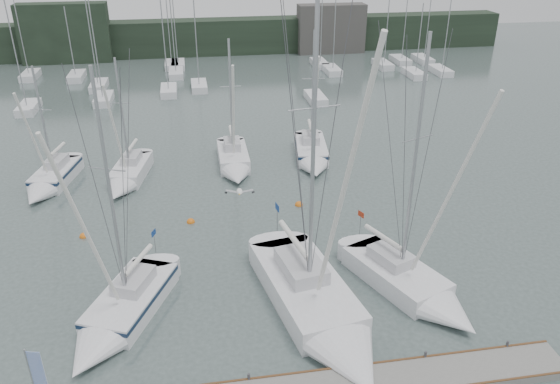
{
  "coord_description": "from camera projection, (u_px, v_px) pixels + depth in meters",
  "views": [
    {
      "loc": [
        -3.59,
        -21.36,
        18.03
      ],
      "look_at": [
        0.9,
        5.0,
        4.68
      ],
      "focal_mm": 35.0,
      "sensor_mm": 36.0,
      "label": 1
    }
  ],
  "objects": [
    {
      "name": "sailboat_near_right",
      "position": [
        419.0,
        291.0,
        28.7
      ],
      "size": [
        5.86,
        9.01,
        14.65
      ],
      "rotation": [
        0.0,
        0.0,
        0.39
      ],
      "color": "silver",
      "rests_on": "ground"
    },
    {
      "name": "sailboat_mid_d",
      "position": [
        312.0,
        156.0,
        45.05
      ],
      "size": [
        3.52,
        8.09,
        11.37
      ],
      "rotation": [
        0.0,
        0.0,
        -0.13
      ],
      "color": "silver",
      "rests_on": "ground"
    },
    {
      "name": "buoy_a",
      "position": [
        191.0,
        222.0,
        36.33
      ],
      "size": [
        0.54,
        0.54,
        0.54
      ],
      "primitive_type": "sphere",
      "color": "orange",
      "rests_on": "ground"
    },
    {
      "name": "dock_banner",
      "position": [
        38.0,
        383.0,
        20.18
      ],
      "size": [
        0.58,
        0.19,
        3.89
      ],
      "rotation": [
        0.0,
        0.0,
        -0.25
      ],
      "color": "#9C9EA3",
      "rests_on": "dock"
    },
    {
      "name": "mast_forest",
      "position": [
        218.0,
        78.0,
        67.63
      ],
      "size": [
        60.93,
        24.4,
        14.12
      ],
      "color": "silver",
      "rests_on": "ground"
    },
    {
      "name": "sailboat_near_left",
      "position": [
        116.0,
        319.0,
        26.66
      ],
      "size": [
        5.77,
        8.67,
        13.65
      ],
      "rotation": [
        0.0,
        0.0,
        -0.41
      ],
      "color": "silver",
      "rests_on": "ground"
    },
    {
      "name": "buoy_c",
      "position": [
        84.0,
        237.0,
        34.67
      ],
      "size": [
        0.54,
        0.54,
        0.54
      ],
      "primitive_type": "sphere",
      "color": "orange",
      "rests_on": "ground"
    },
    {
      "name": "far_building_left",
      "position": [
        65.0,
        33.0,
        75.56
      ],
      "size": [
        12.0,
        3.0,
        8.0
      ],
      "primitive_type": "cube",
      "color": "black",
      "rests_on": "ground"
    },
    {
      "name": "sailboat_near_center",
      "position": [
        325.0,
        319.0,
        26.6
      ],
      "size": [
        5.56,
        12.3,
        18.21
      ],
      "rotation": [
        0.0,
        0.0,
        0.18
      ],
      "color": "silver",
      "rests_on": "ground"
    },
    {
      "name": "sailboat_mid_a",
      "position": [
        49.0,
        181.0,
        40.73
      ],
      "size": [
        3.73,
        7.54,
        9.73
      ],
      "rotation": [
        0.0,
        0.0,
        -0.21
      ],
      "color": "silver",
      "rests_on": "ground"
    },
    {
      "name": "sailboat_mid_b",
      "position": [
        126.0,
        178.0,
        41.41
      ],
      "size": [
        3.58,
        7.59,
        10.09
      ],
      "rotation": [
        0.0,
        0.0,
        -0.19
      ],
      "color": "silver",
      "rests_on": "ground"
    },
    {
      "name": "sailboat_mid_c",
      "position": [
        234.0,
        164.0,
        43.68
      ],
      "size": [
        2.43,
        7.55,
        10.93
      ],
      "rotation": [
        0.0,
        0.0,
        -0.01
      ],
      "color": "silver",
      "rests_on": "ground"
    },
    {
      "name": "far_treeline",
      "position": [
        210.0,
        37.0,
        81.0
      ],
      "size": [
        90.0,
        4.0,
        5.0
      ],
      "primitive_type": "cube",
      "color": "black",
      "rests_on": "ground"
    },
    {
      "name": "seagull",
      "position": [
        240.0,
        192.0,
        21.38
      ],
      "size": [
        1.08,
        0.5,
        0.21
      ],
      "rotation": [
        0.0,
        0.0,
        -0.12
      ],
      "color": "white",
      "rests_on": "ground"
    },
    {
      "name": "ground",
      "position": [
        279.0,
        320.0,
        27.43
      ],
      "size": [
        160.0,
        160.0,
        0.0
      ],
      "primitive_type": "plane",
      "color": "#455451",
      "rests_on": "ground"
    },
    {
      "name": "far_building_right",
      "position": [
        331.0,
        29.0,
        81.49
      ],
      "size": [
        10.0,
        3.0,
        7.0
      ],
      "primitive_type": "cube",
      "color": "#44423F",
      "rests_on": "ground"
    },
    {
      "name": "buoy_b",
      "position": [
        299.0,
        205.0,
        38.51
      ],
      "size": [
        0.57,
        0.57,
        0.57
      ],
      "primitive_type": "sphere",
      "color": "orange",
      "rests_on": "ground"
    }
  ]
}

